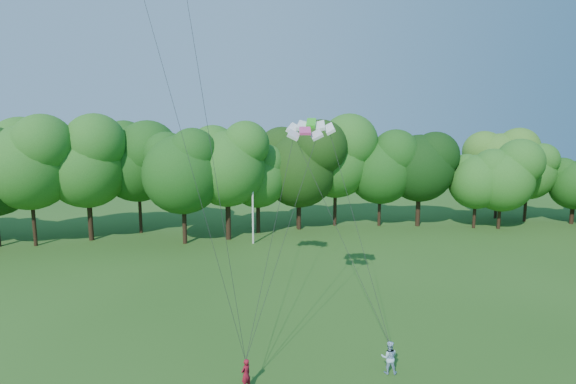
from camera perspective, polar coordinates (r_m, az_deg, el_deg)
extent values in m
cylinder|color=silver|center=(47.45, -4.49, -1.73)|extent=(0.20, 0.20, 8.19)
cube|color=silver|center=(46.91, -4.55, 2.95)|extent=(1.64, 0.19, 0.08)
imported|color=maroon|center=(23.22, -5.38, -22.07)|extent=(0.67, 0.65, 1.55)
imported|color=#A9C7EA|center=(24.89, 12.71, -19.79)|extent=(0.97, 0.84, 1.71)
cube|color=green|center=(27.63, 2.96, 8.72)|extent=(3.04, 1.96, 0.63)
cube|color=#E03E89|center=(26.29, 2.18, 7.77)|extent=(2.14, 1.26, 0.49)
cylinder|color=black|center=(53.94, 1.44, -2.26)|extent=(0.49, 0.49, 4.84)
ellipsoid|color=#17340E|center=(53.10, 1.47, 4.51)|extent=(9.68, 9.68, 10.56)
cylinder|color=#332314|center=(66.62, 24.93, -1.21)|extent=(0.46, 0.46, 4.31)
ellipsoid|color=#38671F|center=(65.97, 25.24, 3.67)|extent=(8.62, 8.62, 9.41)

